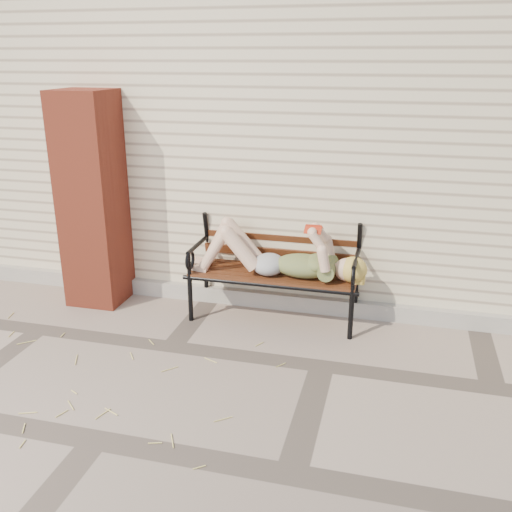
# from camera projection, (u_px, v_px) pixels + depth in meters

# --- Properties ---
(ground) EXTENTS (80.00, 80.00, 0.00)m
(ground) POSITION_uv_depth(u_px,v_px,m) (322.00, 366.00, 4.43)
(ground) COLOR gray
(ground) RESTS_ON ground
(house_wall) EXTENTS (8.00, 4.00, 3.00)m
(house_wall) POSITION_uv_depth(u_px,v_px,m) (364.00, 125.00, 6.66)
(house_wall) COLOR beige
(house_wall) RESTS_ON ground
(foundation_strip) EXTENTS (8.00, 0.10, 0.15)m
(foundation_strip) POSITION_uv_depth(u_px,v_px,m) (337.00, 307.00, 5.29)
(foundation_strip) COLOR #AFA79E
(foundation_strip) RESTS_ON ground
(brick_pillar) EXTENTS (0.50, 0.50, 2.00)m
(brick_pillar) POSITION_uv_depth(u_px,v_px,m) (93.00, 200.00, 5.32)
(brick_pillar) COLOR #993722
(brick_pillar) RESTS_ON ground
(garden_bench) EXTENTS (1.63, 0.65, 1.05)m
(garden_bench) POSITION_uv_depth(u_px,v_px,m) (276.00, 254.00, 5.12)
(garden_bench) COLOR black
(garden_bench) RESTS_ON ground
(reading_woman) EXTENTS (1.54, 0.35, 0.48)m
(reading_woman) POSITION_uv_depth(u_px,v_px,m) (275.00, 255.00, 4.99)
(reading_woman) COLOR #093443
(reading_woman) RESTS_ON ground
(straw_scatter) EXTENTS (2.80, 1.67, 0.01)m
(straw_scatter) POSITION_uv_depth(u_px,v_px,m) (84.00, 376.00, 4.29)
(straw_scatter) COLOR #D9C76A
(straw_scatter) RESTS_ON ground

